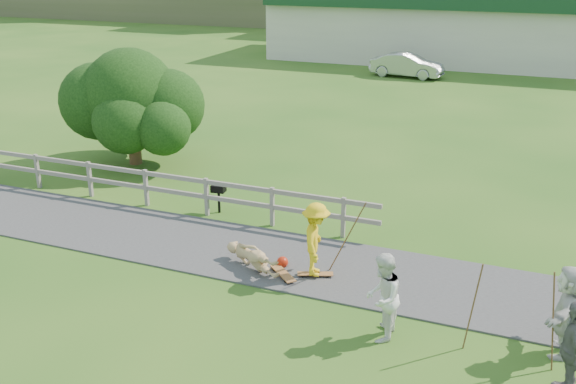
# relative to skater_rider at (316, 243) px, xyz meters

# --- Properties ---
(ground) EXTENTS (260.00, 260.00, 0.00)m
(ground) POSITION_rel_skater_rider_xyz_m (-2.09, -0.94, -0.85)
(ground) COLOR #235317
(ground) RESTS_ON ground
(path) EXTENTS (34.00, 3.00, 0.04)m
(path) POSITION_rel_skater_rider_xyz_m (-2.09, 0.56, -0.83)
(path) COLOR #333235
(path) RESTS_ON ground
(fence) EXTENTS (15.05, 0.10, 1.10)m
(fence) POSITION_rel_skater_rider_xyz_m (-6.71, 2.36, -0.13)
(fence) COLOR slate
(fence) RESTS_ON ground
(strip_mall) EXTENTS (32.50, 10.75, 5.10)m
(strip_mall) POSITION_rel_skater_rider_xyz_m (1.91, 34.00, 1.73)
(strip_mall) COLOR silver
(strip_mall) RESTS_ON ground
(skater_rider) EXTENTS (0.91, 1.23, 1.71)m
(skater_rider) POSITION_rel_skater_rider_xyz_m (0.00, 0.00, 0.00)
(skater_rider) COLOR yellow
(skater_rider) RESTS_ON ground
(skater_fallen) EXTENTS (1.16, 1.68, 0.62)m
(skater_fallen) POSITION_rel_skater_rider_xyz_m (-1.48, -0.17, -0.54)
(skater_fallen) COLOR tan
(skater_fallen) RESTS_ON ground
(spectator_a) EXTENTS (0.70, 0.88, 1.75)m
(spectator_a) POSITION_rel_skater_rider_xyz_m (1.99, -1.83, 0.02)
(spectator_a) COLOR white
(spectator_a) RESTS_ON ground
(spectator_b) EXTENTS (0.55, 1.07, 1.75)m
(spectator_b) POSITION_rel_skater_rider_xyz_m (5.27, -2.31, 0.02)
(spectator_b) COLOR slate
(spectator_b) RESTS_ON ground
(spectator_d) EXTENTS (0.77, 1.71, 1.77)m
(spectator_d) POSITION_rel_skater_rider_xyz_m (5.20, -1.06, 0.03)
(spectator_d) COLOR silver
(spectator_d) RESTS_ON ground
(car_silver) EXTENTS (4.42, 1.93, 1.41)m
(car_silver) POSITION_rel_skater_rider_xyz_m (-3.55, 25.96, -0.15)
(car_silver) COLOR #A6AAAE
(car_silver) RESTS_ON ground
(tree) EXTENTS (5.07, 5.07, 3.57)m
(tree) POSITION_rel_skater_rider_xyz_m (-8.74, 5.63, 0.93)
(tree) COLOR black
(tree) RESTS_ON ground
(bbq) EXTENTS (0.41, 0.33, 0.83)m
(bbq) POSITION_rel_skater_rider_xyz_m (-3.87, 2.67, -0.44)
(bbq) COLOR black
(bbq) RESTS_ON ground
(longboard_rider) EXTENTS (0.83, 0.48, 0.09)m
(longboard_rider) POSITION_rel_skater_rider_xyz_m (0.00, 0.00, -0.81)
(longboard_rider) COLOR brown
(longboard_rider) RESTS_ON ground
(longboard_fallen) EXTENTS (0.85, 0.80, 0.10)m
(longboard_fallen) POSITION_rel_skater_rider_xyz_m (-0.68, -0.27, -0.80)
(longboard_fallen) COLOR brown
(longboard_fallen) RESTS_ON ground
(helmet) EXTENTS (0.27, 0.27, 0.27)m
(helmet) POSITION_rel_skater_rider_xyz_m (-0.88, 0.18, -0.72)
(helmet) COLOR #AA200C
(helmet) RESTS_ON ground
(pole_rider) EXTENTS (0.03, 0.03, 2.01)m
(pole_rider) POSITION_rel_skater_rider_xyz_m (0.60, 0.40, 0.15)
(pole_rider) COLOR brown
(pole_rider) RESTS_ON ground
(pole_spec_left) EXTENTS (0.03, 0.03, 1.80)m
(pole_spec_left) POSITION_rel_skater_rider_xyz_m (3.60, -1.60, 0.05)
(pole_spec_left) COLOR brown
(pole_spec_left) RESTS_ON ground
(pole_spec_right) EXTENTS (0.03, 0.03, 1.92)m
(pole_spec_right) POSITION_rel_skater_rider_xyz_m (4.96, -1.69, 0.11)
(pole_spec_right) COLOR brown
(pole_spec_right) RESTS_ON ground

